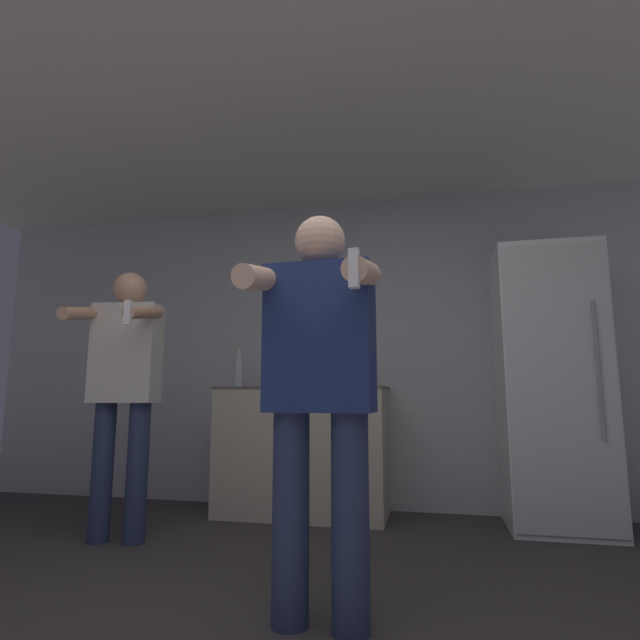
{
  "coord_description": "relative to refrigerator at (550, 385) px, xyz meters",
  "views": [
    {
      "loc": [
        0.53,
        -1.33,
        0.89
      ],
      "look_at": [
        0.08,
        0.69,
        1.2
      ],
      "focal_mm": 28.0,
      "sensor_mm": 36.0,
      "label": 1
    }
  ],
  "objects": [
    {
      "name": "refrigerator",
      "position": [
        0.0,
        0.0,
        0.0
      ],
      "size": [
        0.68,
        0.67,
        1.93
      ],
      "color": "white",
      "rests_on": "ground_plane"
    },
    {
      "name": "bottle_dark_rum",
      "position": [
        -1.39,
        -0.0,
        0.11
      ],
      "size": [
        0.08,
        0.08,
        0.28
      ],
      "color": "#194723",
      "rests_on": "counter"
    },
    {
      "name": "bottle_amber_bourbon",
      "position": [
        -2.32,
        -0.0,
        0.13
      ],
      "size": [
        0.07,
        0.07,
        0.33
      ],
      "color": "silver",
      "rests_on": "counter"
    },
    {
      "name": "ceiling_slab",
      "position": [
        -1.34,
        -1.06,
        1.61
      ],
      "size": [
        7.0,
        3.29,
        0.05
      ],
      "color": "silver",
      "rests_on": "wall_back"
    },
    {
      "name": "wall_back",
      "position": [
        -1.34,
        0.35,
        0.31
      ],
      "size": [
        7.0,
        0.06,
        2.55
      ],
      "color": "#B2B7BC",
      "rests_on": "ground_plane"
    },
    {
      "name": "person_man_side",
      "position": [
        -2.73,
        -0.92,
        0.04
      ],
      "size": [
        0.52,
        0.57,
        1.7
      ],
      "color": "navy",
      "rests_on": "ground_plane"
    },
    {
      "name": "counter",
      "position": [
        -1.79,
        0.03,
        -0.49
      ],
      "size": [
        1.3,
        0.62,
        0.96
      ],
      "color": "#BCB29E",
      "rests_on": "ground_plane"
    },
    {
      "name": "person_woman_foreground",
      "position": [
        -1.26,
        -1.77,
        -0.03
      ],
      "size": [
        0.53,
        0.46,
        1.66
      ],
      "color": "navy",
      "rests_on": "ground_plane"
    },
    {
      "name": "bottle_green_wine",
      "position": [
        -1.68,
        -0.0,
        0.09
      ],
      "size": [
        0.08,
        0.08,
        0.23
      ],
      "color": "#563314",
      "rests_on": "counter"
    }
  ]
}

